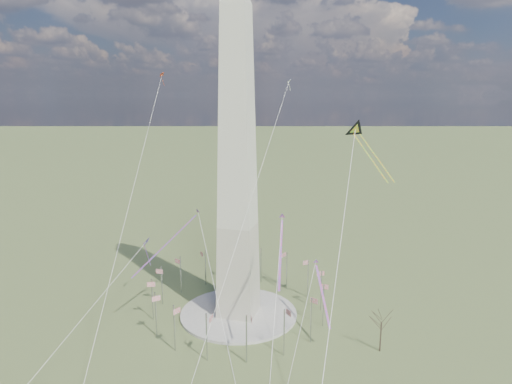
# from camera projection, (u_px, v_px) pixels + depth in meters

# --- Properties ---
(ground) EXTENTS (2000.00, 2000.00, 0.00)m
(ground) POSITION_uv_depth(u_px,v_px,m) (239.00, 314.00, 141.28)
(ground) COLOR #435B2D
(ground) RESTS_ON ground
(plaza) EXTENTS (36.00, 36.00, 0.80)m
(plaza) POSITION_uv_depth(u_px,v_px,m) (239.00, 313.00, 141.20)
(plaza) COLOR #B4AEA4
(plaza) RESTS_ON ground
(washington_monument) EXTENTS (15.56, 15.56, 100.00)m
(washington_monument) POSITION_uv_depth(u_px,v_px,m) (237.00, 161.00, 131.31)
(washington_monument) COLOR beige
(washington_monument) RESTS_ON plaza
(flagpole_ring) EXTENTS (54.40, 54.40, 13.00)m
(flagpole_ring) POSITION_uv_depth(u_px,v_px,m) (239.00, 293.00, 139.77)
(flagpole_ring) COLOR #B0B1B7
(flagpole_ring) RESTS_ON ground
(tree_near) EXTENTS (7.18, 7.18, 12.56)m
(tree_near) POSITION_uv_depth(u_px,v_px,m) (382.00, 320.00, 119.21)
(tree_near) COLOR #3F3726
(tree_near) RESTS_ON ground
(kite_delta_black) EXTENTS (15.55, 17.73, 15.88)m
(kite_delta_black) POSITION_uv_depth(u_px,v_px,m) (357.00, 133.00, 131.93)
(kite_delta_black) COLOR black
(kite_delta_black) RESTS_ON ground
(kite_diamond_purple) EXTENTS (2.31, 3.22, 9.76)m
(kite_diamond_purple) POSITION_uv_depth(u_px,v_px,m) (147.00, 245.00, 145.25)
(kite_diamond_purple) COLOR navy
(kite_diamond_purple) RESTS_ON ground
(kite_streamer_left) EXTENTS (5.09, 20.12, 13.92)m
(kite_streamer_left) POSITION_uv_depth(u_px,v_px,m) (281.00, 241.00, 117.99)
(kite_streamer_left) COLOR #FB2747
(kite_streamer_left) RESTS_ON ground
(kite_streamer_mid) EXTENTS (13.55, 21.35, 16.52)m
(kite_streamer_mid) POSITION_uv_depth(u_px,v_px,m) (177.00, 233.00, 136.94)
(kite_streamer_mid) COLOR #FB2747
(kite_streamer_mid) RESTS_ON ground
(kite_streamer_right) EXTENTS (7.91, 17.81, 12.83)m
(kite_streamer_right) POSITION_uv_depth(u_px,v_px,m) (321.00, 285.00, 129.74)
(kite_streamer_right) COLOR #FB2747
(kite_streamer_right) RESTS_ON ground
(kite_small_red) EXTENTS (1.56, 2.29, 4.82)m
(kite_small_red) POSITION_uv_depth(u_px,v_px,m) (162.00, 76.00, 170.07)
(kite_small_red) COLOR red
(kite_small_red) RESTS_ON ground
(kite_small_white) EXTENTS (1.27, 1.92, 4.15)m
(kite_small_white) POSITION_uv_depth(u_px,v_px,m) (289.00, 82.00, 162.05)
(kite_small_white) COLOR white
(kite_small_white) RESTS_ON ground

